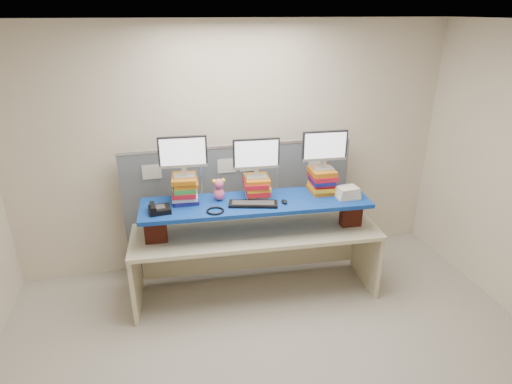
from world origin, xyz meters
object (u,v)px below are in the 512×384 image
object	(u,v)px
blue_board	(256,203)
monitor_right	(325,148)
desk	(256,243)
keyboard	(253,204)
monitor_left	(183,154)
desk_phone	(159,209)
monitor_center	(256,156)

from	to	relation	value
blue_board	monitor_right	xyz separation A→B (m)	(0.73, 0.07, 0.50)
desk	keyboard	world-z (taller)	keyboard
desk	blue_board	bearing A→B (deg)	-176.25
blue_board	keyboard	world-z (taller)	keyboard
blue_board	keyboard	size ratio (longest dim) A/B	4.57
monitor_left	monitor_right	world-z (taller)	monitor_left
desk	desk_phone	bearing A→B (deg)	-174.62
desk_phone	monitor_left	bearing A→B (deg)	29.58
desk_phone	keyboard	bearing A→B (deg)	-9.13
desk	blue_board	distance (m)	0.47
blue_board	desk_phone	bearing A→B (deg)	-174.62
desk	keyboard	bearing A→B (deg)	-115.85
monitor_center	keyboard	size ratio (longest dim) A/B	0.93
monitor_left	blue_board	bearing A→B (deg)	-9.74
monitor_right	keyboard	xyz separation A→B (m)	(-0.78, -0.16, -0.47)
keyboard	blue_board	bearing A→B (deg)	75.56
monitor_left	monitor_right	bearing A→B (deg)	-0.00
monitor_left	desk_phone	distance (m)	0.57
keyboard	desk_phone	distance (m)	0.91
monitor_center	blue_board	bearing A→B (deg)	-101.33
desk	monitor_center	xyz separation A→B (m)	(0.03, 0.12, 0.93)
monitor_left	monitor_right	size ratio (longest dim) A/B	1.00
monitor_right	monitor_left	bearing A→B (deg)	180.00
desk	monitor_left	world-z (taller)	monitor_left
blue_board	monitor_center	size ratio (longest dim) A/B	4.90
blue_board	monitor_left	xyz separation A→B (m)	(-0.68, 0.16, 0.52)
monitor_left	monitor_center	xyz separation A→B (m)	(0.71, -0.05, -0.06)
blue_board	monitor_left	bearing A→B (deg)	170.26
blue_board	desk_phone	distance (m)	0.96
keyboard	desk	bearing A→B (deg)	75.56
monitor_left	monitor_center	distance (m)	0.72
blue_board	keyboard	distance (m)	0.11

